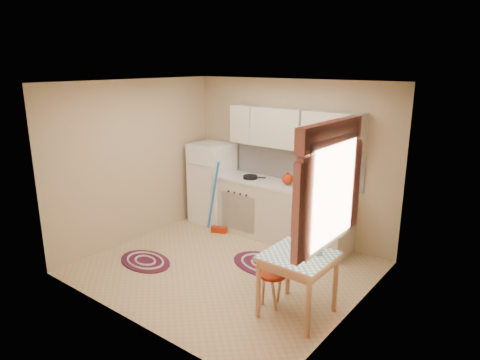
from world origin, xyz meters
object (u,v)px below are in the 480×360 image
(table, at_px, (297,285))
(stool, at_px, (272,289))
(base_cabinets, at_px, (281,213))
(fridge, at_px, (212,183))

(table, height_order, stool, table)
(base_cabinets, relative_size, table, 3.12)
(table, bearing_deg, fridge, 148.76)
(base_cabinets, bearing_deg, table, -52.44)
(stool, bearing_deg, base_cabinets, 119.87)
(fridge, bearing_deg, table, -31.24)
(table, bearing_deg, stool, -173.61)
(base_cabinets, distance_m, table, 2.11)
(fridge, distance_m, table, 3.15)
(table, relative_size, stool, 1.71)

